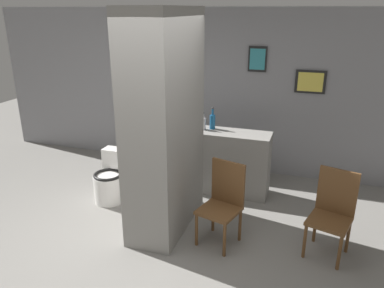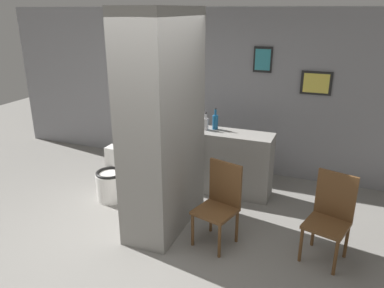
# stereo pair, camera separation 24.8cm
# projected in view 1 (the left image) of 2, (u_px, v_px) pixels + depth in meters

# --- Properties ---
(ground_plane) EXTENTS (14.00, 14.00, 0.00)m
(ground_plane) POSITION_uv_depth(u_px,v_px,m) (149.00, 252.00, 4.19)
(ground_plane) COLOR gray
(wall_back) EXTENTS (8.00, 0.09, 2.60)m
(wall_back) POSITION_uv_depth(u_px,v_px,m) (213.00, 91.00, 6.10)
(wall_back) COLOR gray
(wall_back) RESTS_ON ground_plane
(pillar_center) EXTENTS (0.59, 1.29, 2.60)m
(pillar_center) POSITION_uv_depth(u_px,v_px,m) (165.00, 125.00, 4.34)
(pillar_center) COLOR gray
(pillar_center) RESTS_ON ground_plane
(counter_shelf) EXTENTS (1.37, 0.44, 0.93)m
(counter_shelf) POSITION_uv_depth(u_px,v_px,m) (222.00, 162.00, 5.47)
(counter_shelf) COLOR gray
(counter_shelf) RESTS_ON ground_plane
(toilet) EXTENTS (0.41, 0.57, 0.69)m
(toilet) POSITION_uv_depth(u_px,v_px,m) (111.00, 180.00, 5.27)
(toilet) COLOR white
(toilet) RESTS_ON ground_plane
(chair_near_pillar) EXTENTS (0.52, 0.52, 0.96)m
(chair_near_pillar) POSITION_uv_depth(u_px,v_px,m) (223.00, 201.00, 4.26)
(chair_near_pillar) COLOR brown
(chair_near_pillar) RESTS_ON ground_plane
(chair_by_doorway) EXTENTS (0.52, 0.52, 0.96)m
(chair_by_doorway) POSITION_uv_depth(u_px,v_px,m) (332.00, 211.00, 4.05)
(chair_by_doorway) COLOR brown
(chair_by_doorway) RESTS_ON ground_plane
(bicycle) EXTENTS (1.57, 0.42, 0.67)m
(bicycle) POSITION_uv_depth(u_px,v_px,m) (161.00, 159.00, 5.94)
(bicycle) COLOR black
(bicycle) RESTS_ON ground_plane
(bottle_tall) EXTENTS (0.08, 0.08, 0.32)m
(bottle_tall) POSITION_uv_depth(u_px,v_px,m) (212.00, 121.00, 5.40)
(bottle_tall) COLOR #19598C
(bottle_tall) RESTS_ON counter_shelf
(bottle_short) EXTENTS (0.08, 0.08, 0.26)m
(bottle_short) POSITION_uv_depth(u_px,v_px,m) (203.00, 123.00, 5.37)
(bottle_short) COLOR silver
(bottle_short) RESTS_ON counter_shelf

